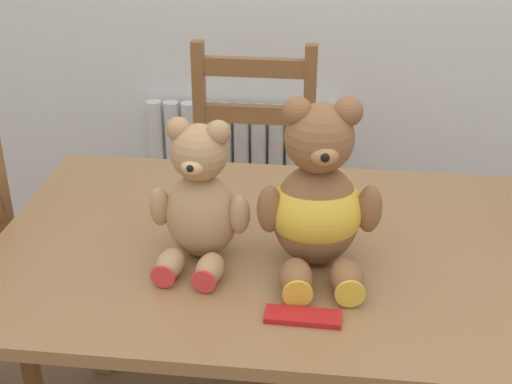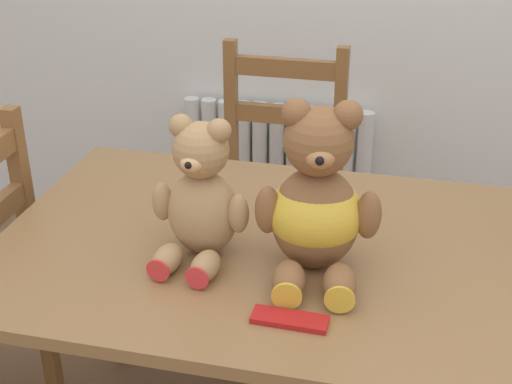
{
  "view_description": "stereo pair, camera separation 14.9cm",
  "coord_description": "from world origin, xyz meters",
  "px_view_note": "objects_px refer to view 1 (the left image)",
  "views": [
    {
      "loc": [
        0.03,
        -0.96,
        1.58
      ],
      "look_at": [
        -0.13,
        0.36,
        0.9
      ],
      "focal_mm": 50.0,
      "sensor_mm": 36.0,
      "label": 1
    },
    {
      "loc": [
        0.18,
        -0.93,
        1.58
      ],
      "look_at": [
        -0.13,
        0.36,
        0.9
      ],
      "focal_mm": 50.0,
      "sensor_mm": 36.0,
      "label": 2
    }
  ],
  "objects_px": {
    "teddy_bear_left": "(200,201)",
    "teddy_bear_right": "(319,202)",
    "wooden_chair_behind": "(250,203)",
    "chocolate_bar": "(303,317)"
  },
  "relations": [
    {
      "from": "wooden_chair_behind",
      "to": "chocolate_bar",
      "type": "distance_m",
      "value": 1.06
    },
    {
      "from": "teddy_bear_right",
      "to": "chocolate_bar",
      "type": "relative_size",
      "value": 2.55
    },
    {
      "from": "wooden_chair_behind",
      "to": "teddy_bear_right",
      "type": "xyz_separation_m",
      "value": [
        0.25,
        -0.79,
        0.43
      ]
    },
    {
      "from": "wooden_chair_behind",
      "to": "teddy_bear_left",
      "type": "relative_size",
      "value": 3.05
    },
    {
      "from": "wooden_chair_behind",
      "to": "teddy_bear_right",
      "type": "bearing_deg",
      "value": 107.4
    },
    {
      "from": "teddy_bear_right",
      "to": "teddy_bear_left",
      "type": "bearing_deg",
      "value": -6.46
    },
    {
      "from": "wooden_chair_behind",
      "to": "teddy_bear_right",
      "type": "relative_size",
      "value": 2.59
    },
    {
      "from": "teddy_bear_left",
      "to": "teddy_bear_right",
      "type": "relative_size",
      "value": 0.85
    },
    {
      "from": "teddy_bear_left",
      "to": "wooden_chair_behind",
      "type": "bearing_deg",
      "value": -85.36
    },
    {
      "from": "wooden_chair_behind",
      "to": "teddy_bear_left",
      "type": "distance_m",
      "value": 0.89
    }
  ]
}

